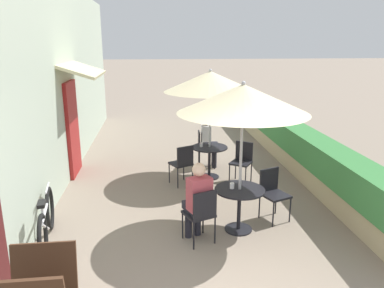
% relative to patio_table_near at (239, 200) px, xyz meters
% --- Properties ---
extents(cafe_facade_wall, '(0.98, 11.53, 4.20)m').
position_rel_patio_table_near_xyz_m(cafe_facade_wall, '(-3.27, 3.47, 1.57)').
color(cafe_facade_wall, '#B2C1AD').
rests_on(cafe_facade_wall, ground_plane).
extents(planter_hedge, '(0.60, 10.53, 1.01)m').
position_rel_patio_table_near_xyz_m(planter_hedge, '(2.02, 3.50, 0.02)').
color(planter_hedge, tan).
rests_on(planter_hedge, ground_plane).
extents(patio_table_near, '(0.79, 0.79, 0.71)m').
position_rel_patio_table_near_xyz_m(patio_table_near, '(0.00, 0.00, 0.00)').
color(patio_table_near, black).
rests_on(patio_table_near, ground_plane).
extents(patio_umbrella_near, '(1.96, 1.96, 2.39)m').
position_rel_patio_table_near_xyz_m(patio_umbrella_near, '(-0.00, 0.00, 1.61)').
color(patio_umbrella_near, '#B7B7BC').
rests_on(patio_umbrella_near, ground_plane).
extents(cafe_chair_near_left, '(0.52, 0.52, 0.87)m').
position_rel_patio_table_near_xyz_m(cafe_chair_near_left, '(0.65, 0.35, -0.00)').
color(cafe_chair_near_left, black).
rests_on(cafe_chair_near_left, ground_plane).
extents(cafe_chair_near_right, '(0.52, 0.52, 0.87)m').
position_rel_patio_table_near_xyz_m(cafe_chair_near_right, '(-0.65, -0.35, -0.00)').
color(cafe_chair_near_right, black).
rests_on(cafe_chair_near_right, ground_plane).
extents(seated_patron_near_right, '(0.45, 0.49, 1.25)m').
position_rel_patio_table_near_xyz_m(seated_patron_near_right, '(-0.69, -0.24, 0.17)').
color(seated_patron_near_right, '#23232D').
rests_on(seated_patron_near_right, ground_plane).
extents(coffee_cup_near, '(0.07, 0.07, 0.09)m').
position_rel_patio_table_near_xyz_m(coffee_cup_near, '(-0.12, 0.04, 0.23)').
color(coffee_cup_near, white).
rests_on(coffee_cup_near, patio_table_near).
extents(patio_table_mid, '(0.79, 0.79, 0.71)m').
position_rel_patio_table_near_xyz_m(patio_table_mid, '(-0.11, 2.43, 0.00)').
color(patio_table_mid, black).
rests_on(patio_table_mid, ground_plane).
extents(patio_umbrella_mid, '(1.96, 1.96, 2.39)m').
position_rel_patio_table_near_xyz_m(patio_umbrella_mid, '(-0.11, 2.43, 1.61)').
color(patio_umbrella_mid, '#B7B7BC').
rests_on(patio_umbrella_mid, ground_plane).
extents(cafe_chair_mid_left, '(0.55, 0.55, 0.87)m').
position_rel_patio_table_near_xyz_m(cafe_chair_mid_left, '(0.54, 2.09, -0.00)').
color(cafe_chair_mid_left, black).
rests_on(cafe_chair_mid_left, ground_plane).
extents(cafe_chair_mid_right, '(0.42, 0.42, 0.87)m').
position_rel_patio_table_near_xyz_m(cafe_chair_mid_right, '(-0.15, 3.17, -0.00)').
color(cafe_chair_mid_right, black).
rests_on(cafe_chair_mid_right, ground_plane).
extents(seated_patron_mid_right, '(0.42, 0.35, 1.25)m').
position_rel_patio_table_near_xyz_m(seated_patron_mid_right, '(-0.03, 3.17, 0.17)').
color(seated_patron_mid_right, '#23232D').
rests_on(seated_patron_mid_right, ground_plane).
extents(cafe_chair_mid_back, '(0.54, 0.54, 0.87)m').
position_rel_patio_table_near_xyz_m(cafe_chair_mid_back, '(-0.74, 2.04, -0.00)').
color(cafe_chair_mid_back, black).
rests_on(cafe_chair_mid_back, ground_plane).
extents(coffee_cup_mid, '(0.07, 0.07, 0.09)m').
position_rel_patio_table_near_xyz_m(coffee_cup_mid, '(-0.29, 2.46, 0.23)').
color(coffee_cup_mid, white).
rests_on(coffee_cup_mid, patio_table_mid).
extents(bicycle_leaning, '(0.33, 1.69, 0.79)m').
position_rel_patio_table_near_xyz_m(bicycle_leaning, '(-2.93, -0.13, -0.15)').
color(bicycle_leaning, black).
rests_on(bicycle_leaning, ground_plane).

